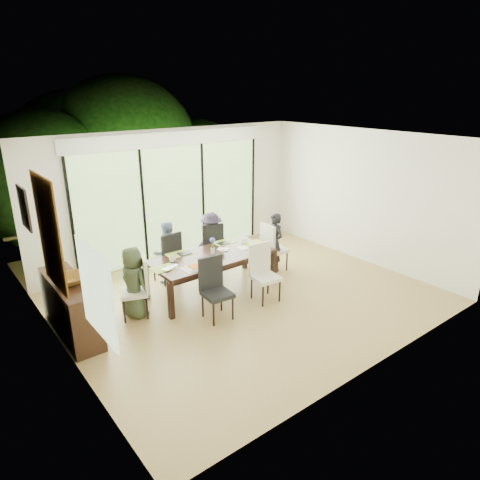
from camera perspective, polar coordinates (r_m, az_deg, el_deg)
floor at (r=7.50m, az=1.18°, el=-7.76°), size 6.00×5.00×0.01m
ceiling at (r=6.70m, az=1.35°, el=13.28°), size 6.00×5.00×0.01m
wall_back at (r=9.00m, az=-8.92°, el=5.94°), size 6.00×0.02×2.70m
wall_front at (r=5.40m, az=18.35°, el=-4.30°), size 6.00×0.02×2.70m
wall_left at (r=5.70m, az=-22.99°, el=-3.62°), size 0.02×5.00×2.70m
wall_right at (r=9.12m, az=16.18°, el=5.58°), size 0.02×5.00×2.70m
glass_doors at (r=9.00m, az=-8.75°, el=4.97°), size 4.20×0.02×2.30m
blinds_header at (r=8.76m, az=-9.16°, el=13.20°), size 4.40×0.06×0.28m
mullion_a at (r=8.22m, az=-21.53°, el=2.38°), size 0.05×0.04×2.30m
mullion_b at (r=8.69m, az=-12.73°, el=4.17°), size 0.05×0.04×2.30m
mullion_c at (r=9.34m, az=-4.97°, el=5.66°), size 0.05×0.04×2.30m
mullion_d at (r=10.15m, az=1.71°, el=6.86°), size 0.05×0.04×2.30m
side_window at (r=4.59m, az=-18.61°, el=-6.64°), size 0.02×0.90×1.00m
deck at (r=10.16m, az=-10.98°, el=-0.85°), size 6.00×1.80×0.10m
rail_top at (r=10.67m, az=-13.17°, el=3.37°), size 6.00×0.08×0.06m
foliage_left at (r=10.82m, az=-24.54°, el=7.21°), size 3.20×3.20×3.20m
foliage_mid at (r=12.00m, az=-15.22°, el=11.11°), size 4.00×4.00×4.00m
foliage_right at (r=12.21m, az=-5.62°, el=9.26°), size 2.80×2.80×2.80m
foliage_far at (r=12.34m, az=-20.77°, el=9.90°), size 3.60×3.60×3.60m
table_top at (r=7.53m, az=-3.75°, el=-2.22°), size 2.17×0.99×0.05m
table_apron at (r=7.56m, az=-3.74°, el=-2.79°), size 1.99×0.81×0.09m
table_leg_fl at (r=6.83m, az=-9.19°, el=-7.98°), size 0.08×0.08×0.62m
table_leg_fr at (r=7.96m, az=4.51°, el=-3.61°), size 0.08×0.08×0.62m
table_leg_bl at (r=7.52m, az=-12.40°, el=-5.49°), size 0.08×0.08×0.62m
table_leg_br at (r=8.57m, az=0.64°, el=-1.82°), size 0.08×0.08×0.62m
chair_left_end at (r=6.93m, az=-14.07°, el=-6.18°), size 0.53×0.53×0.99m
chair_right_end at (r=8.45m, az=4.70°, el=-0.85°), size 0.43×0.43×0.99m
chair_far_left at (r=8.05m, az=-9.80°, el=-2.15°), size 0.45×0.45×0.99m
chair_far_right at (r=8.53m, az=-3.90°, el=-0.64°), size 0.54×0.54×0.99m
chair_near_left at (r=6.67m, az=-3.05°, el=-6.63°), size 0.45×0.45×0.99m
chair_near_right at (r=7.23m, az=3.47°, el=-4.47°), size 0.46×0.46×0.99m
person_left_end at (r=6.91m, az=-13.98°, el=-5.49°), size 0.46×0.61×1.17m
person_right_end at (r=8.41m, az=4.61°, el=-0.33°), size 0.37×0.56×1.17m
person_far_left at (r=8.00m, az=-9.77°, el=-1.63°), size 0.57×0.39×1.17m
person_far_right at (r=8.48m, az=-3.84°, el=-0.14°), size 0.55×0.36×1.17m
placemat_left at (r=7.07m, az=-10.14°, el=-3.73°), size 0.40×0.29×0.01m
placemat_right at (r=8.05m, az=1.84°, el=-0.47°), size 0.40×0.29×0.01m
placemat_far_l at (r=7.61m, az=-8.26°, el=-1.88°), size 0.40×0.29×0.01m
placemat_far_r at (r=8.11m, az=-2.14°, el=-0.30°), size 0.40×0.29×0.01m
placemat_paper at (r=7.01m, az=-6.09°, el=-3.74°), size 0.40×0.29×0.01m
tablet_far_l at (r=7.62m, az=-7.42°, el=-1.76°), size 0.24×0.16×0.01m
tablet_far_r at (r=8.05m, az=-2.23°, el=-0.42°), size 0.22×0.15×0.01m
papers at (r=7.86m, az=0.66°, el=-0.96°), size 0.27×0.20×0.00m
platter_base at (r=7.00m, az=-6.09°, el=-3.63°), size 0.24×0.24×0.02m
platter_snacks at (r=7.00m, az=-6.10°, el=-3.51°), size 0.18×0.18×0.01m
vase at (r=7.56m, az=-3.67°, el=-1.45°), size 0.07×0.07×0.11m
hyacinth_stems at (r=7.52m, az=-3.68°, el=-0.67°), size 0.04×0.04×0.14m
hyacinth_blooms at (r=7.49m, az=-3.70°, el=-0.03°), size 0.10×0.10×0.10m
laptop at (r=7.03m, az=-9.04°, el=-3.73°), size 0.35×0.30×0.02m
cup_a at (r=7.28m, az=-8.99°, el=-2.59°), size 0.15×0.15×0.09m
cup_b at (r=7.50m, az=-2.39°, el=-1.69°), size 0.10×0.10×0.08m
cup_c at (r=8.02m, az=0.56°, el=-0.23°), size 0.11×0.11×0.09m
book at (r=7.68m, az=-2.43°, el=-1.44°), size 0.24×0.25×0.02m
sideboard at (r=6.77m, az=-21.61°, el=-8.37°), size 0.43×1.52×0.86m
bowl at (r=6.47m, az=-21.88°, el=-4.93°), size 0.45×0.45×0.11m
candlestick_base at (r=6.89m, az=-22.94°, el=-3.91°), size 0.10×0.10×0.04m
candlestick_shaft at (r=6.69m, az=-23.61°, el=0.81°), size 0.02×0.02×1.19m
candlestick_pan at (r=6.54m, az=-24.31°, el=5.71°), size 0.10×0.10×0.03m
candle at (r=6.53m, az=-24.38°, el=6.19°), size 0.03×0.03×0.10m
tapestry at (r=5.96m, az=-24.13°, el=0.81°), size 0.02×1.00×1.50m
art_frame at (r=7.18m, az=-26.86°, el=3.81°), size 0.03×0.55×0.65m
art_canvas at (r=7.18m, az=-26.70°, el=3.84°), size 0.01×0.45×0.55m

